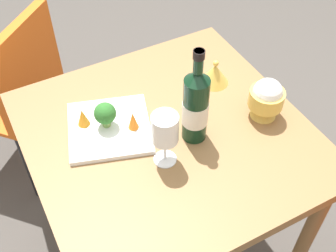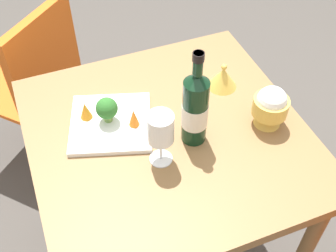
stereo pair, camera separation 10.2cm
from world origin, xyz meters
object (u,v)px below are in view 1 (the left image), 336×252
Objects in this scene: rice_bowl_lid at (215,74)px; wine_bottle at (196,106)px; rice_bowl at (266,98)px; serving_plate at (109,128)px; chair_by_wall at (18,87)px; carrot_garnish_right at (83,117)px; broccoli_floret at (105,114)px; carrot_garnish_left at (133,120)px; wine_glass at (165,130)px.

wine_bottle is at bearing 44.01° from rice_bowl_lid.
serving_plate is (0.46, -0.17, -0.07)m from rice_bowl.
chair_by_wall reaches higher than carrot_garnish_right.
carrot_garnish_right is (0.07, -0.05, 0.04)m from serving_plate.
chair_by_wall is 1.06m from rice_bowl.
wine_bottle is at bearing 146.20° from broccoli_floret.
rice_bowl reaches higher than carrot_garnish_left.
broccoli_floret is (0.22, -0.15, -0.06)m from wine_bottle.
broccoli_floret is (-0.18, 0.61, 0.30)m from chair_by_wall.
serving_plate is (0.41, 0.04, -0.03)m from rice_bowl_lid.
wine_bottle is 3.22× the size of rice_bowl_lid.
wine_bottle is at bearing 146.45° from carrot_garnish_left.
serving_plate is at bearing -20.36° from rice_bowl.
broccoli_floret is (0.10, -0.19, -0.06)m from wine_glass.
carrot_garnish_left is (0.03, -0.15, -0.08)m from wine_glass.
chair_by_wall is 4.75× the size of wine_glass.
wine_glass reaches higher than serving_plate.
carrot_garnish_right is (-0.12, 0.57, 0.28)m from chair_by_wall.
wine_glass is 0.17m from carrot_garnish_left.
broccoli_floret reaches higher than serving_plate.
wine_bottle is 0.25m from rice_bowl.
rice_bowl_lid is 0.35m from carrot_garnish_left.
rice_bowl is 1.42× the size of rice_bowl_lid.
chair_by_wall is 0.69m from serving_plate.
wine_glass is 2.09× the size of broccoli_floret.
carrot_garnish_right is at bearing -22.33° from rice_bowl.
wine_glass is at bearing 19.59° from wine_bottle.
broccoli_floret is (0.00, -0.01, 0.06)m from serving_plate.
chair_by_wall is at bearing -50.61° from rice_bowl.
wine_bottle is 3.75× the size of broccoli_floret.
carrot_garnish_left is at bearing 145.63° from broccoli_floret.
rice_bowl is 0.50m from serving_plate.
broccoli_floret is at bearing -62.19° from wine_glass.
wine_glass reaches higher than rice_bowl.
rice_bowl reaches higher than rice_bowl_lid.
rice_bowl_lid is at bearing 179.10° from carrot_garnish_right.
chair_by_wall is at bearing -44.33° from rice_bowl_lid.
serving_plate is at bearing 121.04° from broccoli_floret.
carrot_garnish_left reaches higher than serving_plate.
broccoli_floret is at bearing -34.37° from carrot_garnish_left.
broccoli_floret is at bearing -58.96° from serving_plate.
wine_bottle is 0.29m from serving_plate.
rice_bowl reaches higher than chair_by_wall.
wine_bottle reaches higher than serving_plate.
rice_bowl_lid is (-0.59, 0.58, 0.27)m from chair_by_wall.
serving_plate is (0.10, -0.19, -0.12)m from wine_glass.
chair_by_wall is 0.76m from carrot_garnish_left.
rice_bowl is at bearing 159.01° from broccoli_floret.
wine_glass is 0.39m from rice_bowl_lid.
rice_bowl_lid is 0.47m from carrot_garnish_right.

